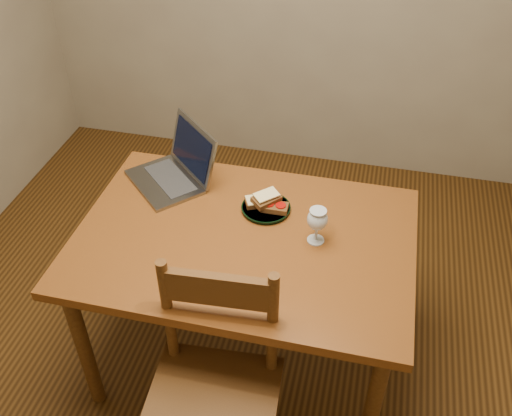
% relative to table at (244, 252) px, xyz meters
% --- Properties ---
extents(floor, '(3.20, 3.20, 0.02)m').
position_rel_table_xyz_m(floor, '(-0.09, 0.07, -0.66)').
color(floor, black).
rests_on(floor, ground).
extents(table, '(1.30, 0.90, 0.74)m').
position_rel_table_xyz_m(table, '(0.00, 0.00, 0.00)').
color(table, '#4F250D').
rests_on(table, floor).
extents(chair, '(0.47, 0.45, 0.48)m').
position_rel_table_xyz_m(chair, '(0.02, -0.53, -0.14)').
color(chair, '#3B200C').
rests_on(chair, floor).
extents(plate, '(0.20, 0.20, 0.02)m').
position_rel_table_xyz_m(plate, '(0.05, 0.18, 0.09)').
color(plate, black).
rests_on(plate, table).
extents(sandwich_cheese, '(0.12, 0.10, 0.03)m').
position_rel_table_xyz_m(sandwich_cheese, '(0.01, 0.19, 0.12)').
color(sandwich_cheese, '#381E0C').
rests_on(sandwich_cheese, plate).
extents(sandwich_tomato, '(0.11, 0.06, 0.03)m').
position_rel_table_xyz_m(sandwich_tomato, '(0.09, 0.17, 0.12)').
color(sandwich_tomato, '#381E0C').
rests_on(sandwich_tomato, plate).
extents(sandwich_top, '(0.12, 0.13, 0.03)m').
position_rel_table_xyz_m(sandwich_top, '(0.05, 0.18, 0.14)').
color(sandwich_top, '#381E0C').
rests_on(sandwich_top, plate).
extents(milk_glass, '(0.08, 0.08, 0.15)m').
position_rel_table_xyz_m(milk_glass, '(0.27, 0.04, 0.16)').
color(milk_glass, white).
rests_on(milk_glass, table).
extents(laptop, '(0.44, 0.44, 0.24)m').
position_rel_table_xyz_m(laptop, '(-0.37, 0.30, 0.15)').
color(laptop, slate).
rests_on(laptop, table).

